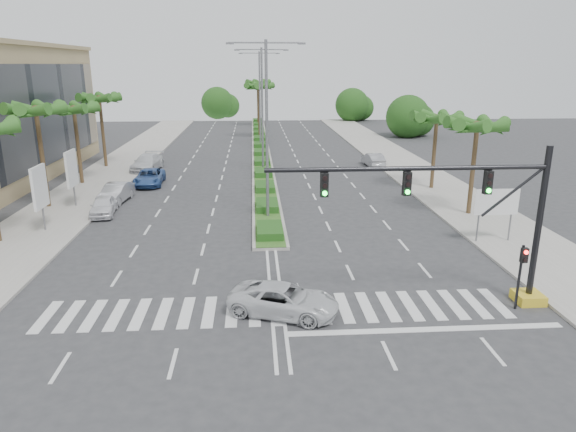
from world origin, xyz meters
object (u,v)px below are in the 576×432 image
car_parked_a (103,206)px  car_parked_d (147,163)px  car_crossing (284,300)px  car_parked_c (150,177)px  car_right (373,160)px  car_parked_b (116,193)px

car_parked_a → car_parked_d: size_ratio=0.71×
car_parked_a → car_crossing: car_parked_a is taller
car_parked_c → car_parked_d: (-1.48, 6.68, 0.11)m
car_parked_d → car_crossing: bearing=-62.9°
car_right → car_parked_b: bearing=25.5°
car_parked_a → car_crossing: bearing=-59.7°
car_parked_a → car_parked_c: (1.48, 9.53, 0.03)m
car_parked_d → car_right: 23.61m
car_parked_b → car_right: bearing=36.1°
car_right → car_parked_d: bearing=-2.3°
car_parked_a → car_parked_b: 3.55m
car_crossing → car_right: size_ratio=1.10×
car_parked_b → car_crossing: 23.15m
car_parked_c → car_right: car_right is taller
car_parked_a → car_right: 29.03m
car_crossing → car_parked_d: bearing=40.9°
car_crossing → car_right: car_right is taller
car_parked_c → car_crossing: (10.59, -25.74, -0.04)m
car_parked_a → car_crossing: 20.21m
car_parked_a → car_right: bearing=29.3°
car_parked_d → car_parked_c: bearing=-70.8°
car_parked_a → car_parked_b: bearing=83.7°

